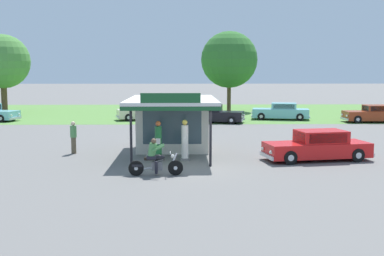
{
  "coord_description": "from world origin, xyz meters",
  "views": [
    {
      "loc": [
        -0.31,
        -21.88,
        4.37
      ],
      "look_at": [
        0.25,
        3.5,
        1.4
      ],
      "focal_mm": 45.53,
      "sensor_mm": 36.0,
      "label": 1
    }
  ],
  "objects_px": {
    "gas_pump_offside": "(185,142)",
    "parked_car_back_row_right": "(145,112)",
    "bystander_admiring_sedan": "(73,137)",
    "motorcycle_with_rider": "(155,160)",
    "bystander_chatting_near_pumps": "(175,118)",
    "gas_pump_nearside": "(158,142)",
    "parked_car_back_row_centre_left": "(374,114)",
    "featured_classic_sedan": "(318,146)",
    "parked_car_second_row_spare": "(281,112)",
    "parked_car_back_row_far_right": "(212,115)"
  },
  "relations": [
    {
      "from": "parked_car_back_row_right",
      "to": "parked_car_back_row_centre_left",
      "type": "bearing_deg",
      "value": -7.18
    },
    {
      "from": "parked_car_back_row_right",
      "to": "parked_car_second_row_spare",
      "type": "bearing_deg",
      "value": 0.08
    },
    {
      "from": "parked_car_back_row_centre_left",
      "to": "parked_car_back_row_far_right",
      "type": "bearing_deg",
      "value": -179.87
    },
    {
      "from": "motorcycle_with_rider",
      "to": "parked_car_back_row_right",
      "type": "bearing_deg",
      "value": 95.15
    },
    {
      "from": "parked_car_back_row_right",
      "to": "bystander_admiring_sedan",
      "type": "height_order",
      "value": "bystander_admiring_sedan"
    },
    {
      "from": "featured_classic_sedan",
      "to": "parked_car_second_row_spare",
      "type": "height_order",
      "value": "parked_car_second_row_spare"
    },
    {
      "from": "bystander_admiring_sedan",
      "to": "parked_car_back_row_right",
      "type": "bearing_deg",
      "value": 82.14
    },
    {
      "from": "gas_pump_offside",
      "to": "motorcycle_with_rider",
      "type": "distance_m",
      "value": 3.8
    },
    {
      "from": "gas_pump_offside",
      "to": "motorcycle_with_rider",
      "type": "xyz_separation_m",
      "value": [
        -1.29,
        -3.56,
        -0.26
      ]
    },
    {
      "from": "parked_car_back_row_right",
      "to": "motorcycle_with_rider",
      "type": "bearing_deg",
      "value": -84.85
    },
    {
      "from": "gas_pump_offside",
      "to": "parked_car_second_row_spare",
      "type": "height_order",
      "value": "gas_pump_offside"
    },
    {
      "from": "gas_pump_nearside",
      "to": "parked_car_back_row_centre_left",
      "type": "distance_m",
      "value": 24.98
    },
    {
      "from": "featured_classic_sedan",
      "to": "parked_car_back_row_right",
      "type": "xyz_separation_m",
      "value": [
        -9.97,
        20.27,
        0.01
      ]
    },
    {
      "from": "gas_pump_offside",
      "to": "bystander_admiring_sedan",
      "type": "relative_size",
      "value": 1.16
    },
    {
      "from": "featured_classic_sedan",
      "to": "parked_car_back_row_far_right",
      "type": "xyz_separation_m",
      "value": [
        -4.08,
        17.75,
        0.01
      ]
    },
    {
      "from": "parked_car_back_row_centre_left",
      "to": "bystander_admiring_sedan",
      "type": "xyz_separation_m",
      "value": [
        -22.3,
        -15.59,
        0.23
      ]
    },
    {
      "from": "bystander_admiring_sedan",
      "to": "featured_classic_sedan",
      "type": "bearing_deg",
      "value": -9.97
    },
    {
      "from": "motorcycle_with_rider",
      "to": "parked_car_back_row_far_right",
      "type": "relative_size",
      "value": 0.41
    },
    {
      "from": "gas_pump_nearside",
      "to": "parked_car_back_row_centre_left",
      "type": "bearing_deg",
      "value": 44.91
    },
    {
      "from": "gas_pump_nearside",
      "to": "featured_classic_sedan",
      "type": "xyz_separation_m",
      "value": [
        7.86,
        -0.14,
        -0.21
      ]
    },
    {
      "from": "bystander_admiring_sedan",
      "to": "parked_car_back_row_far_right",
      "type": "bearing_deg",
      "value": 61.68
    },
    {
      "from": "featured_classic_sedan",
      "to": "bystander_chatting_near_pumps",
      "type": "distance_m",
      "value": 14.77
    },
    {
      "from": "motorcycle_with_rider",
      "to": "parked_car_back_row_far_right",
      "type": "xyz_separation_m",
      "value": [
        3.75,
        21.17,
        0.04
      ]
    },
    {
      "from": "featured_classic_sedan",
      "to": "bystander_chatting_near_pumps",
      "type": "height_order",
      "value": "bystander_chatting_near_pumps"
    },
    {
      "from": "gas_pump_nearside",
      "to": "parked_car_back_row_centre_left",
      "type": "xyz_separation_m",
      "value": [
        17.69,
        17.64,
        -0.21
      ]
    },
    {
      "from": "motorcycle_with_rider",
      "to": "parked_car_second_row_spare",
      "type": "bearing_deg",
      "value": 66.76
    },
    {
      "from": "parked_car_back_row_right",
      "to": "bystander_admiring_sedan",
      "type": "xyz_separation_m",
      "value": [
        -2.5,
        -18.08,
        0.23
      ]
    },
    {
      "from": "parked_car_back_row_far_right",
      "to": "bystander_chatting_near_pumps",
      "type": "height_order",
      "value": "bystander_chatting_near_pumps"
    },
    {
      "from": "parked_car_second_row_spare",
      "to": "featured_classic_sedan",
      "type": "bearing_deg",
      "value": -96.6
    },
    {
      "from": "parked_car_second_row_spare",
      "to": "gas_pump_nearside",
      "type": "bearing_deg",
      "value": -116.86
    },
    {
      "from": "bystander_admiring_sedan",
      "to": "motorcycle_with_rider",
      "type": "bearing_deg",
      "value": -50.48
    },
    {
      "from": "motorcycle_with_rider",
      "to": "bystander_chatting_near_pumps",
      "type": "relative_size",
      "value": 1.41
    },
    {
      "from": "gas_pump_offside",
      "to": "parked_car_second_row_spare",
      "type": "bearing_deg",
      "value": 66.18
    },
    {
      "from": "gas_pump_nearside",
      "to": "parked_car_back_row_far_right",
      "type": "height_order",
      "value": "gas_pump_nearside"
    },
    {
      "from": "parked_car_second_row_spare",
      "to": "parked_car_back_row_centre_left",
      "type": "distance_m",
      "value": 7.9
    },
    {
      "from": "gas_pump_nearside",
      "to": "bystander_admiring_sedan",
      "type": "bearing_deg",
      "value": 156.03
    },
    {
      "from": "parked_car_second_row_spare",
      "to": "motorcycle_with_rider",
      "type": "bearing_deg",
      "value": -113.24
    },
    {
      "from": "motorcycle_with_rider",
      "to": "parked_car_back_row_right",
      "type": "distance_m",
      "value": 23.79
    },
    {
      "from": "parked_car_back_row_far_right",
      "to": "bystander_chatting_near_pumps",
      "type": "relative_size",
      "value": 3.45
    },
    {
      "from": "parked_car_back_row_right",
      "to": "parked_car_back_row_centre_left",
      "type": "xyz_separation_m",
      "value": [
        19.8,
        -2.49,
        -0.01
      ]
    },
    {
      "from": "parked_car_back_row_right",
      "to": "parked_car_back_row_centre_left",
      "type": "distance_m",
      "value": 19.96
    },
    {
      "from": "gas_pump_offside",
      "to": "gas_pump_nearside",
      "type": "bearing_deg",
      "value": -180.0
    },
    {
      "from": "parked_car_back_row_centre_left",
      "to": "bystander_admiring_sedan",
      "type": "height_order",
      "value": "bystander_admiring_sedan"
    },
    {
      "from": "parked_car_back_row_far_right",
      "to": "parked_car_back_row_right",
      "type": "xyz_separation_m",
      "value": [
        -5.89,
        2.53,
        -0.0
      ]
    },
    {
      "from": "gas_pump_offside",
      "to": "parked_car_back_row_right",
      "type": "relative_size",
      "value": 0.36
    },
    {
      "from": "parked_car_second_row_spare",
      "to": "bystander_chatting_near_pumps",
      "type": "xyz_separation_m",
      "value": [
        -9.55,
        -7.4,
        0.16
      ]
    },
    {
      "from": "gas_pump_nearside",
      "to": "motorcycle_with_rider",
      "type": "bearing_deg",
      "value": -89.68
    },
    {
      "from": "gas_pump_nearside",
      "to": "gas_pump_offside",
      "type": "height_order",
      "value": "gas_pump_offside"
    },
    {
      "from": "gas_pump_offside",
      "to": "parked_car_back_row_far_right",
      "type": "height_order",
      "value": "gas_pump_offside"
    },
    {
      "from": "featured_classic_sedan",
      "to": "parked_car_back_row_far_right",
      "type": "relative_size",
      "value": 0.98
    }
  ]
}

